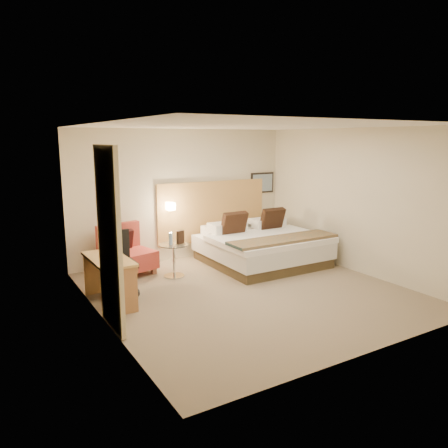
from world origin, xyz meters
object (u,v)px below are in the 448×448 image
lounge_chair (126,254)px  desk (110,267)px  desk_chair (119,270)px  bed (261,246)px  side_table (174,259)px

lounge_chair → desk: bearing=-116.8°
lounge_chair → desk_chair: bearing=-113.3°
bed → desk: 3.35m
bed → side_table: 1.90m
side_table → lounge_chair: bearing=137.4°
lounge_chair → side_table: bearing=-42.6°
lounge_chair → desk: size_ratio=0.88×
desk → desk_chair: bearing=51.4°
side_table → desk: 1.57m
bed → desk: size_ratio=1.90×
bed → lounge_chair: bearing=164.5°
desk → desk_chair: (0.22, 0.28, -0.15)m
side_table → desk_chair: (-1.16, -0.44, 0.09)m
lounge_chair → side_table: (0.69, -0.64, -0.03)m
desk → desk_chair: 0.38m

